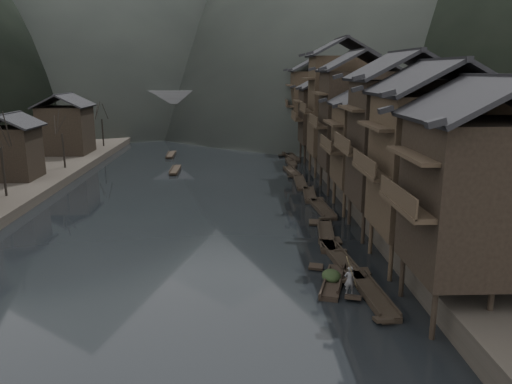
{
  "coord_description": "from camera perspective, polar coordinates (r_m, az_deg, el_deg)",
  "views": [
    {
      "loc": [
        4.75,
        -32.22,
        12.84
      ],
      "look_at": [
        6.28,
        10.19,
        2.5
      ],
      "focal_mm": 35.0,
      "sensor_mm": 36.0,
      "label": 1
    }
  ],
  "objects": [
    {
      "name": "water",
      "position": [
        35.01,
        -9.81,
        -8.04
      ],
      "size": [
        300.0,
        300.0,
        0.0
      ],
      "primitive_type": "plane",
      "color": "black",
      "rests_on": "ground"
    },
    {
      "name": "right_bank",
      "position": [
        79.2,
        20.48,
        4.16
      ],
      "size": [
        40.0,
        200.0,
        1.8
      ],
      "primitive_type": "cube",
      "color": "#2D2823",
      "rests_on": "ground"
    },
    {
      "name": "stilt_houses",
      "position": [
        53.76,
        11.58,
        9.25
      ],
      "size": [
        9.0,
        67.6,
        16.95
      ],
      "color": "black",
      "rests_on": "ground"
    },
    {
      "name": "moored_sampans",
      "position": [
        57.75,
        5.33,
        0.99
      ],
      "size": [
        3.08,
        66.6,
        0.47
      ],
      "color": "black",
      "rests_on": "water"
    },
    {
      "name": "midriver_boats",
      "position": [
        83.66,
        -4.81,
        4.96
      ],
      "size": [
        14.86,
        40.95,
        0.45
      ],
      "color": "black",
      "rests_on": "water"
    },
    {
      "name": "stone_bridge",
      "position": [
        104.61,
        -4.72,
        9.41
      ],
      "size": [
        40.0,
        6.0,
        9.0
      ],
      "color": "#4C4C4F",
      "rests_on": "ground"
    },
    {
      "name": "hero_sampan",
      "position": [
        31.63,
        8.82,
        -10.03
      ],
      "size": [
        2.57,
        5.5,
        0.44
      ],
      "color": "black",
      "rests_on": "water"
    },
    {
      "name": "cargo_heap",
      "position": [
        31.6,
        8.64,
        -8.86
      ],
      "size": [
        1.21,
        1.58,
        0.72
      ],
      "primitive_type": "ellipsoid",
      "color": "black",
      "rests_on": "hero_sampan"
    },
    {
      "name": "boatman",
      "position": [
        29.67,
        10.65,
        -9.44
      ],
      "size": [
        0.64,
        0.43,
        1.72
      ],
      "primitive_type": "imported",
      "rotation": [
        0.0,
        0.0,
        3.17
      ],
      "color": "#58585A",
      "rests_on": "hero_sampan"
    },
    {
      "name": "bamboo_pole",
      "position": [
        28.8,
        11.27,
        -4.69
      ],
      "size": [
        1.51,
        2.59,
        3.44
      ],
      "primitive_type": "cylinder",
      "rotation": [
        0.71,
        0.0,
        -0.52
      ],
      "color": "#8C7A51",
      "rests_on": "boatman"
    }
  ]
}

